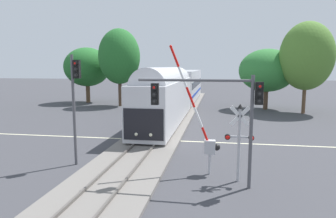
# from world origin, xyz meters

# --- Properties ---
(ground_plane) EXTENTS (220.00, 220.00, 0.00)m
(ground_plane) POSITION_xyz_m (0.00, 0.00, 0.00)
(ground_plane) COLOR #3D3D42
(road_centre_stripe) EXTENTS (44.00, 0.20, 0.01)m
(road_centre_stripe) POSITION_xyz_m (0.00, 0.00, 0.00)
(road_centre_stripe) COLOR beige
(road_centre_stripe) RESTS_ON ground
(railway_track) EXTENTS (4.40, 80.00, 0.32)m
(railway_track) POSITION_xyz_m (0.00, 0.00, 0.10)
(railway_track) COLOR slate
(railway_track) RESTS_ON ground
(commuter_train) EXTENTS (3.04, 40.22, 5.16)m
(commuter_train) POSITION_xyz_m (0.00, 16.00, 2.80)
(commuter_train) COLOR silver
(commuter_train) RESTS_ON railway_track
(crossing_gate_near) EXTENTS (2.64, 0.40, 6.61)m
(crossing_gate_near) POSITION_xyz_m (4.32, -6.72, 2.09)
(crossing_gate_near) COLOR #B7B7BC
(crossing_gate_near) RESTS_ON ground
(crossing_signal_mast) EXTENTS (1.36, 0.44, 3.80)m
(crossing_signal_mast) POSITION_xyz_m (5.94, -7.54, 2.32)
(crossing_signal_mast) COLOR #B2B2B7
(crossing_signal_mast) RESTS_ON ground
(traffic_signal_near_right) EXTENTS (5.60, 0.38, 5.17)m
(traffic_signal_near_right) POSITION_xyz_m (4.84, -8.30, 3.92)
(traffic_signal_near_right) COLOR #4C4C51
(traffic_signal_near_right) RESTS_ON ground
(traffic_signal_median) EXTENTS (0.53, 0.38, 6.19)m
(traffic_signal_median) POSITION_xyz_m (-2.87, -6.43, 4.13)
(traffic_signal_median) COLOR #4C4C51
(traffic_signal_median) RESTS_ON ground
(maple_right_background) EXTENTS (6.11, 6.11, 10.74)m
(maple_right_background) POSITION_xyz_m (14.99, 15.90, 6.75)
(maple_right_background) COLOR brown
(maple_right_background) RESTS_ON ground
(oak_far_right) EXTENTS (7.12, 7.12, 7.81)m
(oak_far_right) POSITION_xyz_m (11.05, 18.76, 5.05)
(oak_far_right) COLOR #4C3828
(oak_far_right) RESTS_ON ground
(pine_left_background) EXTENTS (6.98, 6.98, 8.44)m
(pine_left_background) POSITION_xyz_m (-15.04, 22.10, 5.47)
(pine_left_background) COLOR brown
(pine_left_background) RESTS_ON ground
(oak_behind_train) EXTENTS (5.78, 5.78, 10.78)m
(oak_behind_train) POSITION_xyz_m (-8.80, 18.98, 6.93)
(oak_behind_train) COLOR #4C3828
(oak_behind_train) RESTS_ON ground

